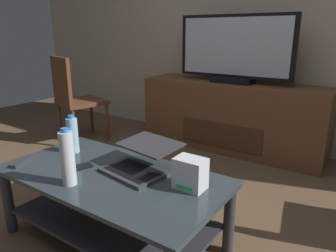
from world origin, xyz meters
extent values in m
plane|color=brown|center=(0.00, 0.00, 0.00)|extent=(7.68, 7.68, 0.00)
cube|color=#B2A38C|center=(0.00, 2.11, 1.40)|extent=(6.40, 0.12, 2.80)
cube|color=#2D383D|center=(-0.05, 0.00, 0.41)|extent=(1.24, 0.65, 0.02)
cube|color=#2D2D33|center=(-0.05, 0.00, 0.15)|extent=(1.10, 0.57, 0.02)
cylinder|color=#2D2D33|center=(-0.63, -0.28, 0.20)|extent=(0.06, 0.06, 0.40)
cylinder|color=#2D2D33|center=(-0.63, 0.27, 0.20)|extent=(0.06, 0.06, 0.40)
cylinder|color=#2D2D33|center=(0.52, 0.27, 0.20)|extent=(0.06, 0.06, 0.40)
cube|color=brown|center=(-0.12, 1.79, 0.34)|extent=(1.82, 0.49, 0.68)
cube|color=#432A18|center=(-0.12, 1.54, 0.20)|extent=(0.82, 0.01, 0.24)
cube|color=black|center=(-0.12, 1.77, 0.70)|extent=(0.40, 0.20, 0.05)
cube|color=black|center=(-0.12, 1.77, 1.02)|extent=(1.13, 0.04, 0.58)
cube|color=#B2B7C1|center=(-0.12, 1.74, 1.02)|extent=(1.05, 0.01, 0.52)
cube|color=#59331E|center=(-1.56, 1.11, 0.43)|extent=(0.55, 0.55, 0.04)
cube|color=#59331E|center=(-1.61, 0.92, 0.67)|extent=(0.41, 0.15, 0.48)
cylinder|color=#59331E|center=(-1.32, 1.24, 0.21)|extent=(0.04, 0.04, 0.41)
cylinder|color=#59331E|center=(-1.68, 1.35, 0.21)|extent=(0.04, 0.04, 0.41)
cylinder|color=#59331E|center=(-1.43, 0.87, 0.21)|extent=(0.04, 0.04, 0.41)
cylinder|color=#59331E|center=(-1.79, 0.98, 0.21)|extent=(0.04, 0.04, 0.41)
cube|color=#333338|center=(0.04, 0.07, 0.43)|extent=(0.36, 0.28, 0.02)
cube|color=black|center=(0.04, 0.07, 0.44)|extent=(0.32, 0.22, 0.00)
cube|color=#333338|center=(0.06, 0.20, 0.55)|extent=(0.36, 0.28, 0.03)
cube|color=silver|center=(0.06, 0.19, 0.55)|extent=(0.33, 0.24, 0.02)
cube|color=silver|center=(0.38, 0.10, 0.50)|extent=(0.15, 0.11, 0.15)
cube|color=#19D84C|center=(0.38, 0.05, 0.45)|extent=(0.09, 0.00, 0.01)
cylinder|color=#99C6E5|center=(-0.47, 0.10, 0.53)|extent=(0.07, 0.07, 0.22)
cylinder|color=blue|center=(-0.47, 0.10, 0.65)|extent=(0.04, 0.04, 0.02)
cylinder|color=silver|center=(-0.14, -0.20, 0.56)|extent=(0.07, 0.07, 0.27)
cylinder|color=blue|center=(-0.14, -0.20, 0.70)|extent=(0.04, 0.04, 0.02)
cube|color=black|center=(-0.25, -0.04, 0.43)|extent=(0.12, 0.16, 0.01)
cube|color=#2D2D30|center=(-0.59, -0.19, 0.43)|extent=(0.11, 0.16, 0.02)
camera|label=1|loc=(1.06, -1.10, 1.15)|focal=33.53mm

